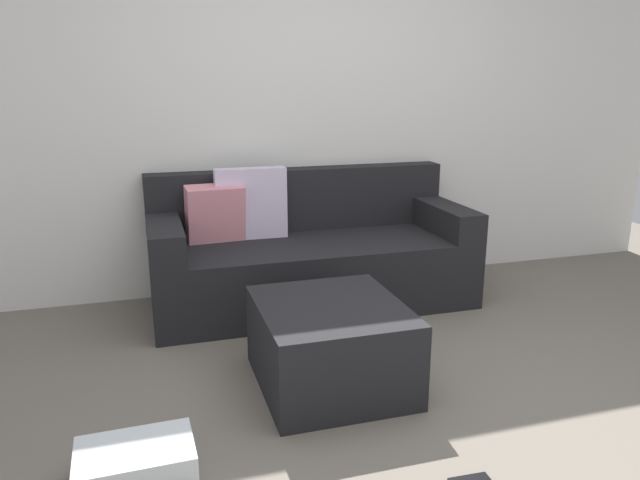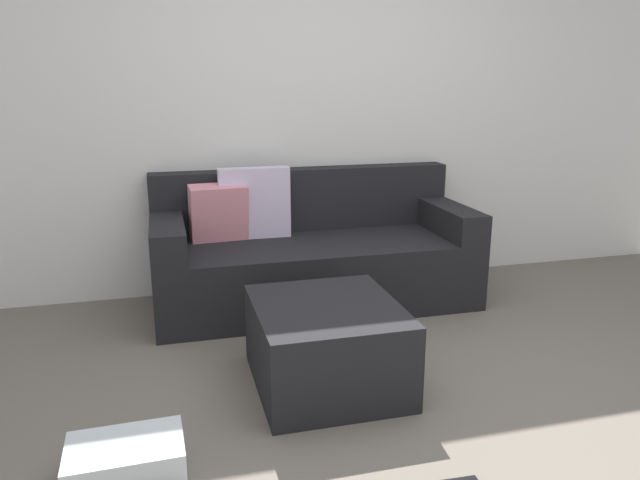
{
  "view_description": "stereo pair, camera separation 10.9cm",
  "coord_description": "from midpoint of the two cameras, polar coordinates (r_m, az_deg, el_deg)",
  "views": [
    {
      "loc": [
        -1.14,
        -1.99,
        1.46
      ],
      "look_at": [
        -0.2,
        1.12,
        0.59
      ],
      "focal_mm": 33.86,
      "sensor_mm": 36.0,
      "label": 1
    },
    {
      "loc": [
        -1.03,
        -2.02,
        1.46
      ],
      "look_at": [
        -0.2,
        1.12,
        0.59
      ],
      "focal_mm": 33.86,
      "sensor_mm": 36.0,
      "label": 2
    }
  ],
  "objects": [
    {
      "name": "ground_plane",
      "position": [
        2.71,
        10.3,
        -17.84
      ],
      "size": [
        7.54,
        7.54,
        0.0
      ],
      "primitive_type": "plane",
      "color": "#6B6359"
    },
    {
      "name": "ottoman",
      "position": [
        2.97,
        -0.08,
        -9.86
      ],
      "size": [
        0.68,
        0.77,
        0.41
      ],
      "primitive_type": "cube",
      "color": "black",
      "rests_on": "ground_plane"
    },
    {
      "name": "wall_back",
      "position": [
        4.28,
        -2.1,
        13.0
      ],
      "size": [
        5.8,
        0.1,
        2.61
      ],
      "primitive_type": "cube",
      "color": "silver",
      "rests_on": "ground_plane"
    },
    {
      "name": "couch_sectional",
      "position": [
        4.01,
        -2.01,
        -1.45
      ],
      "size": [
        2.07,
        0.84,
        0.9
      ],
      "color": "black",
      "rests_on": "ground_plane"
    },
    {
      "name": "storage_bin",
      "position": [
        2.48,
        -18.28,
        -19.6
      ],
      "size": [
        0.43,
        0.3,
        0.15
      ],
      "primitive_type": "cube",
      "rotation": [
        0.0,
        0.0,
        0.03
      ],
      "color": "silver",
      "rests_on": "ground_plane"
    }
  ]
}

